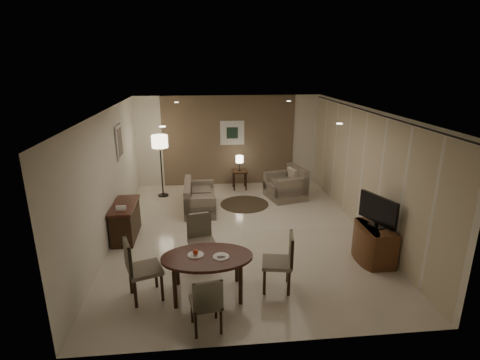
{
  "coord_description": "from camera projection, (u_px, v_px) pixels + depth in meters",
  "views": [
    {
      "loc": [
        -0.8,
        -7.59,
        3.64
      ],
      "look_at": [
        0.0,
        0.2,
        1.15
      ],
      "focal_mm": 28.0,
      "sensor_mm": 36.0,
      "label": 1
    }
  ],
  "objects": [
    {
      "name": "room_shell",
      "position": [
        239.0,
        169.0,
        8.35
      ],
      "size": [
        5.5,
        7.0,
        2.7
      ],
      "color": "beige",
      "rests_on": "ground"
    },
    {
      "name": "taupe_accent",
      "position": [
        229.0,
        141.0,
        11.27
      ],
      "size": [
        3.96,
        0.03,
        2.7
      ],
      "primitive_type": "cube",
      "color": "brown",
      "rests_on": "wall_back"
    },
    {
      "name": "curtain_wall",
      "position": [
        362.0,
        172.0,
        8.24
      ],
      "size": [
        0.08,
        6.7,
        2.58
      ],
      "primitive_type": null,
      "color": "beige",
      "rests_on": "wall_right"
    },
    {
      "name": "curtain_rod",
      "position": [
        368.0,
        111.0,
        7.84
      ],
      "size": [
        0.03,
        6.8,
        0.03
      ],
      "primitive_type": "cylinder",
      "rotation": [
        1.57,
        0.0,
        0.0
      ],
      "color": "black",
      "rests_on": "wall_right"
    },
    {
      "name": "art_back_frame",
      "position": [
        232.0,
        133.0,
        11.18
      ],
      "size": [
        0.72,
        0.03,
        0.72
      ],
      "primitive_type": "cube",
      "color": "silver",
      "rests_on": "wall_back"
    },
    {
      "name": "art_back_canvas",
      "position": [
        232.0,
        133.0,
        11.17
      ],
      "size": [
        0.34,
        0.01,
        0.34
      ],
      "primitive_type": "cube",
      "color": "black",
      "rests_on": "wall_back"
    },
    {
      "name": "art_left_frame",
      "position": [
        119.0,
        142.0,
        8.69
      ],
      "size": [
        0.03,
        0.6,
        0.8
      ],
      "primitive_type": "cube",
      "color": "silver",
      "rests_on": "wall_left"
    },
    {
      "name": "art_left_canvas",
      "position": [
        120.0,
        142.0,
        8.69
      ],
      "size": [
        0.01,
        0.46,
        0.64
      ],
      "primitive_type": "cube",
      "color": "gray",
      "rests_on": "wall_left"
    },
    {
      "name": "downlight_nl",
      "position": [
        162.0,
        127.0,
        5.72
      ],
      "size": [
        0.1,
        0.1,
        0.01
      ],
      "primitive_type": "cylinder",
      "color": "white",
      "rests_on": "ceiling"
    },
    {
      "name": "downlight_nr",
      "position": [
        339.0,
        124.0,
        5.99
      ],
      "size": [
        0.1,
        0.1,
        0.01
      ],
      "primitive_type": "cylinder",
      "color": "white",
      "rests_on": "ceiling"
    },
    {
      "name": "downlight_fl",
      "position": [
        176.0,
        102.0,
        9.14
      ],
      "size": [
        0.1,
        0.1,
        0.01
      ],
      "primitive_type": "cylinder",
      "color": "white",
      "rests_on": "ceiling"
    },
    {
      "name": "downlight_fr",
      "position": [
        289.0,
        101.0,
        9.41
      ],
      "size": [
        0.1,
        0.1,
        0.01
      ],
      "primitive_type": "cylinder",
      "color": "white",
      "rests_on": "ceiling"
    },
    {
      "name": "console_desk",
      "position": [
        126.0,
        221.0,
        8.02
      ],
      "size": [
        0.48,
        1.2,
        0.75
      ],
      "primitive_type": null,
      "color": "#421E15",
      "rests_on": "floor"
    },
    {
      "name": "telephone",
      "position": [
        121.0,
        208.0,
        7.61
      ],
      "size": [
        0.2,
        0.14,
        0.09
      ],
      "primitive_type": null,
      "color": "white",
      "rests_on": "console_desk"
    },
    {
      "name": "tv_cabinet",
      "position": [
        375.0,
        243.0,
        7.08
      ],
      "size": [
        0.48,
        0.9,
        0.7
      ],
      "primitive_type": null,
      "color": "brown",
      "rests_on": "floor"
    },
    {
      "name": "flat_tv",
      "position": [
        378.0,
        211.0,
        6.88
      ],
      "size": [
        0.36,
        0.85,
        0.6
      ],
      "primitive_type": null,
      "rotation": [
        0.0,
        0.0,
        0.35
      ],
      "color": "black",
      "rests_on": "tv_cabinet"
    },
    {
      "name": "dining_table",
      "position": [
        208.0,
        275.0,
        6.04
      ],
      "size": [
        1.46,
        0.92,
        0.69
      ],
      "primitive_type": null,
      "color": "#421E15",
      "rests_on": "floor"
    },
    {
      "name": "chair_near",
      "position": [
        206.0,
        302.0,
        5.22
      ],
      "size": [
        0.49,
        0.49,
        0.87
      ],
      "primitive_type": null,
      "rotation": [
        0.0,
        0.0,
        3.31
      ],
      "color": "gray",
      "rests_on": "floor"
    },
    {
      "name": "chair_far",
      "position": [
        202.0,
        243.0,
        6.8
      ],
      "size": [
        0.56,
        0.56,
        0.98
      ],
      "primitive_type": null,
      "rotation": [
        0.0,
        0.0,
        0.21
      ],
      "color": "gray",
      "rests_on": "floor"
    },
    {
      "name": "chair_left",
      "position": [
        145.0,
        269.0,
        5.9
      ],
      "size": [
        0.64,
        0.64,
        1.03
      ],
      "primitive_type": null,
      "rotation": [
        0.0,
        0.0,
        1.91
      ],
      "color": "gray",
      "rests_on": "floor"
    },
    {
      "name": "chair_right",
      "position": [
        277.0,
        262.0,
        6.15
      ],
      "size": [
        0.55,
        0.55,
        0.98
      ],
      "primitive_type": null,
      "rotation": [
        0.0,
        0.0,
        -1.75
      ],
      "color": "gray",
      "rests_on": "floor"
    },
    {
      "name": "plate_a",
      "position": [
        196.0,
        255.0,
        5.96
      ],
      "size": [
        0.26,
        0.26,
        0.02
      ],
      "primitive_type": "cylinder",
      "color": "white",
      "rests_on": "dining_table"
    },
    {
      "name": "plate_b",
      "position": [
        221.0,
        257.0,
        5.9
      ],
      "size": [
        0.26,
        0.26,
        0.02
      ],
      "primitive_type": "cylinder",
      "color": "white",
      "rests_on": "dining_table"
    },
    {
      "name": "fruit_apple",
      "position": [
        196.0,
        252.0,
        5.94
      ],
      "size": [
        0.09,
        0.09,
        0.09
      ],
      "primitive_type": "sphere",
      "color": "red",
      "rests_on": "plate_a"
    },
    {
      "name": "napkin",
      "position": [
        221.0,
        255.0,
        5.9
      ],
      "size": [
        0.12,
        0.08,
        0.03
      ],
      "primitive_type": "cube",
      "color": "white",
      "rests_on": "plate_b"
    },
    {
      "name": "round_rug",
      "position": [
        244.0,
        204.0,
        9.98
      ],
      "size": [
        1.29,
        1.29,
        0.01
      ],
      "primitive_type": "cylinder",
      "color": "#423625",
      "rests_on": "floor"
    },
    {
      "name": "sofa",
      "position": [
        200.0,
        196.0,
        9.54
      ],
      "size": [
        1.54,
        0.78,
        0.72
      ],
      "primitive_type": null,
      "rotation": [
        0.0,
        0.0,
        1.58
      ],
      "color": "gray",
      "rests_on": "floor"
    },
    {
      "name": "armchair",
      "position": [
        285.0,
        183.0,
        10.31
      ],
      "size": [
        1.13,
        1.17,
        0.86
      ],
      "primitive_type": null,
      "rotation": [
        0.0,
        0.0,
        -1.33
      ],
      "color": "gray",
      "rests_on": "floor"
    },
    {
      "name": "side_table",
      "position": [
        240.0,
        180.0,
        11.13
      ],
      "size": [
        0.44,
        0.44,
        0.56
      ],
      "primitive_type": null,
      "color": "black",
      "rests_on": "floor"
    },
    {
      "name": "table_lamp",
      "position": [
        240.0,
        162.0,
        10.97
      ],
      "size": [
        0.22,
        0.22,
        0.5
      ],
      "primitive_type": null,
      "color": "#FFEAC1",
      "rests_on": "side_table"
    },
    {
      "name": "floor_lamp",
      "position": [
        161.0,
        166.0,
        10.35
      ],
      "size": [
        0.44,
        0.44,
        1.73
      ],
      "primitive_type": null,
      "color": "#FFE5B7",
      "rests_on": "floor"
    }
  ]
}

